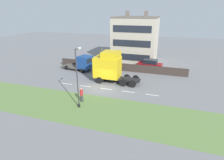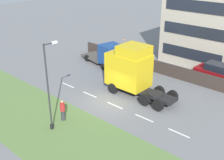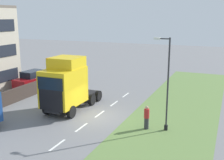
{
  "view_description": "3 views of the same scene",
  "coord_description": "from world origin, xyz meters",
  "px_view_note": "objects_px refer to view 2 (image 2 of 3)",
  "views": [
    {
      "loc": [
        -22.96,
        -9.08,
        10.49
      ],
      "look_at": [
        -1.7,
        -2.1,
        2.13
      ],
      "focal_mm": 30.0,
      "sensor_mm": 36.0,
      "label": 1
    },
    {
      "loc": [
        -16.51,
        -15.07,
        12.22
      ],
      "look_at": [
        -0.35,
        -0.68,
        2.59
      ],
      "focal_mm": 45.0,
      "sensor_mm": 36.0,
      "label": 2
    },
    {
      "loc": [
        -9.93,
        19.8,
        8.28
      ],
      "look_at": [
        -0.35,
        -2.56,
        2.63
      ],
      "focal_mm": 45.0,
      "sensor_mm": 36.0,
      "label": 3
    }
  ],
  "objects_px": {
    "lorry_cab": "(131,69)",
    "flatbed_truck": "(108,55)",
    "pedestrian": "(63,110)",
    "lamp_post": "(49,91)",
    "parked_car": "(217,74)"
  },
  "relations": [
    {
      "from": "parked_car",
      "to": "lamp_post",
      "type": "xyz_separation_m",
      "value": [
        -16.65,
        5.84,
        2.22
      ]
    },
    {
      "from": "lorry_cab",
      "to": "lamp_post",
      "type": "distance_m",
      "value": 8.87
    },
    {
      "from": "pedestrian",
      "to": "lamp_post",
      "type": "bearing_deg",
      "value": -165.28
    },
    {
      "from": "lorry_cab",
      "to": "pedestrian",
      "type": "relative_size",
      "value": 3.95
    },
    {
      "from": "lorry_cab",
      "to": "flatbed_truck",
      "type": "xyz_separation_m",
      "value": [
        3.73,
        6.28,
        -0.92
      ]
    },
    {
      "from": "pedestrian",
      "to": "flatbed_truck",
      "type": "bearing_deg",
      "value": 25.34
    },
    {
      "from": "flatbed_truck",
      "to": "lamp_post",
      "type": "distance_m",
      "value": 13.88
    },
    {
      "from": "lorry_cab",
      "to": "lamp_post",
      "type": "bearing_deg",
      "value": 175.96
    },
    {
      "from": "flatbed_truck",
      "to": "pedestrian",
      "type": "relative_size",
      "value": 3.58
    },
    {
      "from": "lorry_cab",
      "to": "pedestrian",
      "type": "xyz_separation_m",
      "value": [
        -7.53,
        0.94,
        -1.53
      ]
    },
    {
      "from": "lorry_cab",
      "to": "parked_car",
      "type": "distance_m",
      "value": 9.52
    },
    {
      "from": "flatbed_truck",
      "to": "parked_car",
      "type": "xyz_separation_m",
      "value": [
        4.1,
        -11.51,
        -0.48
      ]
    },
    {
      "from": "flatbed_truck",
      "to": "parked_car",
      "type": "height_order",
      "value": "flatbed_truck"
    },
    {
      "from": "lamp_post",
      "to": "parked_car",
      "type": "bearing_deg",
      "value": -19.33
    },
    {
      "from": "flatbed_truck",
      "to": "lamp_post",
      "type": "bearing_deg",
      "value": 35.91
    }
  ]
}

